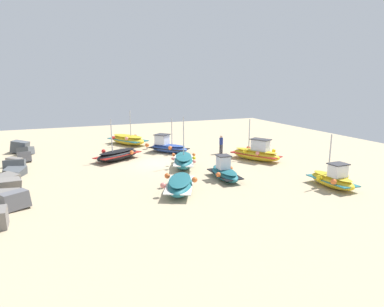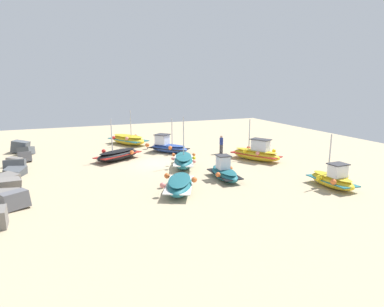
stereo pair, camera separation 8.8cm
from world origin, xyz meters
name	(u,v)px [view 1 (the left image)]	position (x,y,z in m)	size (l,w,h in m)	color
ground_plane	(157,163)	(0.00, 0.00, 0.00)	(47.08, 47.08, 0.00)	tan
fishing_boat_0	(168,147)	(3.43, -2.00, 0.52)	(3.67, 3.50, 3.10)	#2D4C9E
fishing_boat_1	(224,172)	(-5.77, -2.81, 0.47)	(3.23, 1.76, 1.58)	#1E6670
fishing_boat_2	(118,155)	(2.16, 2.66, 0.44)	(3.36, 4.19, 3.41)	black
fishing_boat_3	(184,161)	(-1.92, -1.45, 0.50)	(3.89, 2.63, 3.76)	#1E6670
fishing_boat_4	(180,185)	(-7.07, 0.78, 0.44)	(3.89, 2.87, 0.93)	#1E6670
fishing_boat_5	(128,139)	(8.42, 0.53, 0.51)	(4.63, 3.64, 3.45)	gold
fishing_boat_6	(256,153)	(-2.12, -7.63, 0.60)	(4.29, 3.21, 3.29)	gold
fishing_boat_7	(333,179)	(-9.76, -8.07, 0.52)	(3.18, 1.92, 3.23)	gold
person_walking	(221,143)	(1.20, -6.16, 0.93)	(0.32, 0.32, 1.61)	#2D2D38
breakwater_rocks	(16,169)	(0.50, 9.87, 0.40)	(18.29, 2.55, 1.30)	slate
mooring_buoy_0	(147,145)	(5.52, -0.66, 0.38)	(0.38, 0.38, 0.57)	#3F3F42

